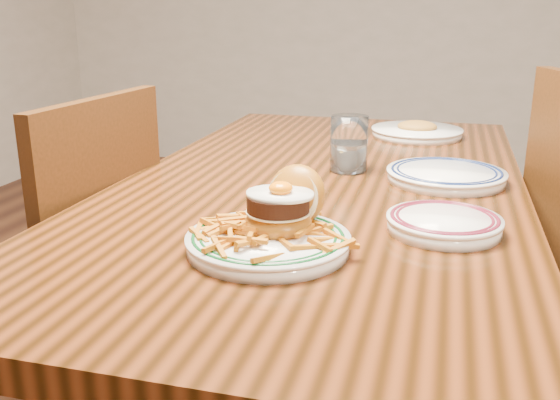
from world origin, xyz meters
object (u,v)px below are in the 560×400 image
(table, at_px, (322,218))
(side_plate, at_px, (444,222))
(main_plate, at_px, (273,227))
(chair_left, at_px, (65,284))

(table, xyz_separation_m, side_plate, (0.26, -0.27, 0.11))
(side_plate, bearing_deg, table, 147.81)
(table, distance_m, main_plate, 0.43)
(table, relative_size, chair_left, 1.71)
(chair_left, distance_m, side_plate, 0.88)
(main_plate, height_order, side_plate, main_plate)
(table, height_order, chair_left, chair_left)
(chair_left, bearing_deg, main_plate, -20.68)
(table, relative_size, side_plate, 8.01)
(table, xyz_separation_m, chair_left, (-0.57, -0.15, -0.16))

